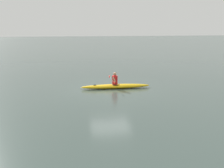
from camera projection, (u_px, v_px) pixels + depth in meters
name	position (u px, v px, depth m)	size (l,w,h in m)	color
ground_plane	(110.00, 89.00, 18.22)	(160.00, 160.00, 0.00)	#384742
kayak	(116.00, 86.00, 18.49)	(4.40, 0.58, 0.27)	#EAB214
kayaker	(114.00, 79.00, 18.39)	(0.40, 2.40, 0.76)	red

